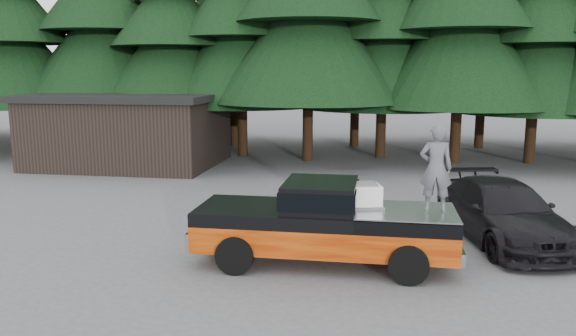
% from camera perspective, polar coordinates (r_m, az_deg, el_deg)
% --- Properties ---
extents(ground, '(120.00, 120.00, 0.00)m').
position_cam_1_polar(ground, '(13.39, -1.83, -9.22)').
color(ground, '#4E4D50').
rests_on(ground, ground).
extents(pickup_truck, '(6.00, 2.04, 1.33)m').
position_cam_1_polar(pickup_truck, '(12.93, 3.72, -6.85)').
color(pickup_truck, '#CB5810').
rests_on(pickup_truck, ground).
extents(truck_cab, '(1.66, 1.90, 0.59)m').
position_cam_1_polar(truck_cab, '(12.70, 3.32, -2.68)').
color(truck_cab, black).
rests_on(truck_cab, pickup_truck).
extents(air_compressor, '(0.84, 0.75, 0.49)m').
position_cam_1_polar(air_compressor, '(12.80, 7.75, -2.88)').
color(air_compressor, white).
rests_on(air_compressor, pickup_truck).
extents(man_on_bed, '(0.70, 0.46, 1.92)m').
position_cam_1_polar(man_on_bed, '(12.60, 14.79, -0.01)').
color(man_on_bed, '#4F5056').
rests_on(man_on_bed, pickup_truck).
extents(parked_car, '(3.35, 5.66, 1.54)m').
position_cam_1_polar(parked_car, '(15.58, 20.96, -4.18)').
color(parked_car, black).
rests_on(parked_car, ground).
extents(utility_building, '(8.40, 6.40, 3.30)m').
position_cam_1_polar(utility_building, '(27.10, -15.75, 3.83)').
color(utility_building, black).
rests_on(utility_building, ground).
extents(treeline, '(60.15, 16.05, 17.50)m').
position_cam_1_polar(treeline, '(29.85, 5.61, 16.35)').
color(treeline, black).
rests_on(treeline, ground).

